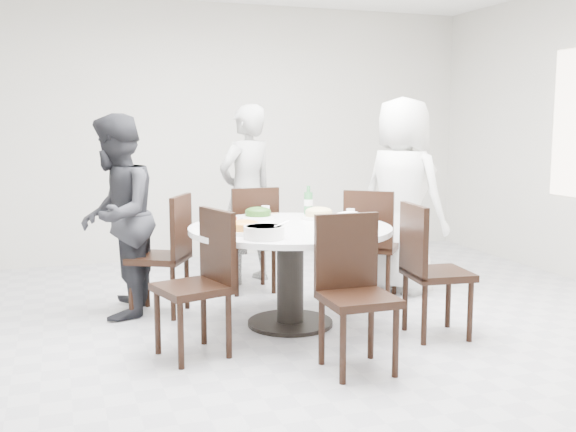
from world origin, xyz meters
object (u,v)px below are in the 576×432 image
object	(u,v)px
chair_se	(438,271)
diner_right	(402,195)
chair_n	(250,239)
chair_s	(358,295)
chair_nw	(159,255)
chair_ne	(372,244)
diner_left	(116,216)
chair_sw	(192,285)
beverage_bottle	(308,201)
diner_middle	(247,194)
dining_table	(290,276)
soup_bowl	(264,232)
rice_bowl	(350,226)

from	to	relation	value
chair_se	diner_right	bearing A→B (deg)	-10.58
diner_right	chair_n	bearing A→B (deg)	44.87
chair_s	chair_se	xyz separation A→B (m)	(0.82, 0.43, 0.00)
chair_n	chair_nw	distance (m)	1.00
chair_ne	chair_s	distance (m)	1.75
diner_right	diner_left	distance (m)	2.48
chair_n	chair_sw	bearing A→B (deg)	62.07
chair_nw	beverage_bottle	world-z (taller)	beverage_bottle
chair_sw	chair_n	bearing A→B (deg)	135.67
diner_right	diner_middle	bearing A→B (deg)	30.78
dining_table	chair_se	size ratio (longest dim) A/B	1.58
chair_se	diner_left	xyz separation A→B (m)	(-2.09, 1.26, 0.31)
chair_ne	diner_right	world-z (taller)	diner_right
chair_n	soup_bowl	xyz separation A→B (m)	(-0.33, -1.53, 0.32)
soup_bowl	dining_table	bearing A→B (deg)	52.43
beverage_bottle	soup_bowl	bearing A→B (deg)	-125.44
diner_right	soup_bowl	size ratio (longest dim) A/B	6.38
chair_ne	beverage_bottle	xyz separation A→B (m)	(-0.59, -0.01, 0.40)
soup_bowl	chair_n	bearing A→B (deg)	77.69
dining_table	soup_bowl	xyz separation A→B (m)	(-0.34, -0.44, 0.42)
rice_bowl	chair_sw	bearing A→B (deg)	177.67
chair_ne	diner_left	bearing A→B (deg)	33.05
chair_sw	beverage_bottle	size ratio (longest dim) A/B	3.87
dining_table	chair_se	distance (m)	1.08
beverage_bottle	chair_se	bearing A→B (deg)	-62.68
diner_middle	beverage_bottle	world-z (taller)	diner_middle
diner_right	diner_left	world-z (taller)	diner_right
diner_left	beverage_bottle	size ratio (longest dim) A/B	6.43
chair_ne	chair_n	xyz separation A→B (m)	(-0.93, 0.59, 0.00)
chair_nw	dining_table	bearing A→B (deg)	83.22
chair_s	beverage_bottle	bearing A→B (deg)	81.21
chair_nw	chair_s	size ratio (longest dim) A/B	1.00
dining_table	beverage_bottle	xyz separation A→B (m)	(0.33, 0.50, 0.50)
chair_s	diner_middle	world-z (taller)	diner_middle
dining_table	diner_middle	distance (m)	1.52
soup_bowl	beverage_bottle	bearing A→B (deg)	54.56
chair_s	diner_middle	distance (m)	2.50
chair_nw	diner_left	world-z (taller)	diner_left
chair_ne	diner_right	xyz separation A→B (m)	(0.36, 0.14, 0.39)
chair_nw	soup_bowl	distance (m)	1.23
dining_table	chair_sw	bearing A→B (deg)	-152.09
dining_table	diner_right	bearing A→B (deg)	27.07
chair_ne	chair_s	xyz separation A→B (m)	(-0.85, -1.54, 0.00)
chair_n	rice_bowl	bearing A→B (deg)	99.66
dining_table	rice_bowl	bearing A→B (deg)	-61.38
dining_table	chair_se	world-z (taller)	chair_se
chair_ne	diner_right	size ratio (longest dim) A/B	0.55
dining_table	beverage_bottle	bearing A→B (deg)	56.50
chair_nw	soup_bowl	xyz separation A→B (m)	(0.55, -1.06, 0.32)
diner_middle	rice_bowl	world-z (taller)	diner_middle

